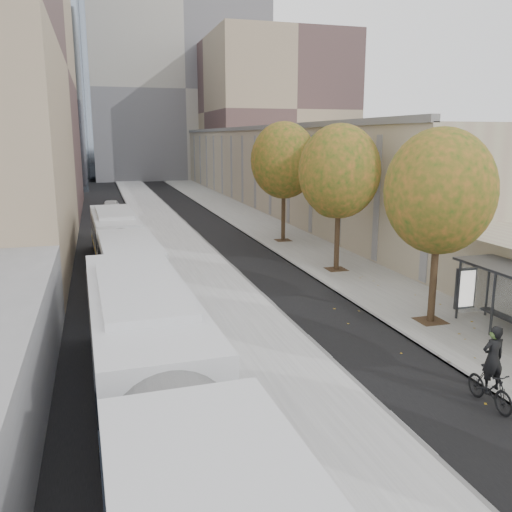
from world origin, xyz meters
name	(u,v)px	position (x,y,z in m)	size (l,w,h in m)	color
bus_platform	(170,236)	(-3.88, 35.00, 0.07)	(4.25, 150.00, 0.15)	#A9A9A9
sidewalk	(273,231)	(4.12, 35.00, 0.04)	(4.75, 150.00, 0.08)	gray
building_tan	(287,162)	(15.50, 64.00, 4.00)	(18.00, 92.00, 8.00)	tan
building_far_block	(178,93)	(6.00, 96.00, 15.00)	(30.00, 18.00, 30.00)	#99958B
tree_c	(440,192)	(3.60, 13.00, 5.25)	(4.20, 4.20, 7.28)	black
tree_d	(339,171)	(3.60, 22.00, 5.47)	(4.40, 4.40, 7.60)	black
tree_e	(284,160)	(3.60, 31.00, 5.69)	(4.60, 4.60, 7.92)	black
bus_near	(164,407)	(-7.81, 5.79, 1.70)	(3.30, 18.79, 3.12)	silver
bus_far	(120,246)	(-7.89, 24.56, 1.53)	(3.11, 16.91, 2.81)	silver
cyclist	(491,377)	(1.15, 6.59, 0.86)	(0.68, 1.82, 2.33)	black
distant_car	(111,207)	(-7.76, 48.34, 0.71)	(1.67, 4.14, 1.41)	silver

